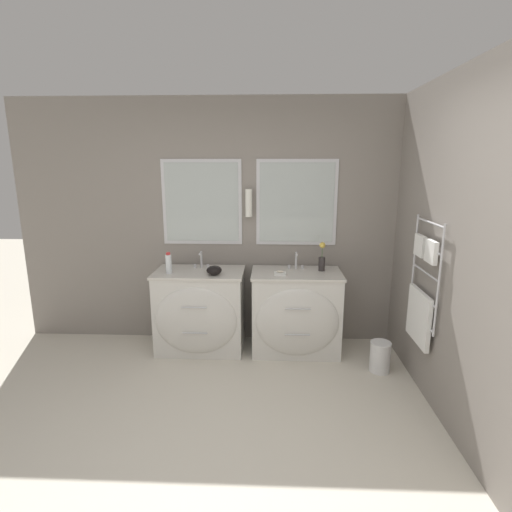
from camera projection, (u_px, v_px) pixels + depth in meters
ground_plane at (216, 490)px, 2.41m from camera, size 16.00×16.00×0.00m
wall_back at (242, 223)px, 4.29m from camera, size 4.86×0.15×2.60m
wall_right at (448, 250)px, 3.02m from camera, size 0.13×4.30×2.60m
vanity_left at (200, 311)px, 4.15m from camera, size 0.92×0.61×0.85m
vanity_right at (296, 312)px, 4.11m from camera, size 0.92×0.61×0.85m
faucet_left at (201, 260)px, 4.20m from camera, size 0.17×0.11×0.18m
faucet_right at (296, 261)px, 4.17m from camera, size 0.17×0.11×0.18m
toiletry_bottle at (169, 263)px, 3.99m from camera, size 0.06×0.06×0.21m
amenity_bowl at (214, 270)px, 3.95m from camera, size 0.15×0.15×0.09m
flower_vase at (322, 259)px, 4.08m from camera, size 0.07×0.07×0.30m
soap_dish at (280, 273)px, 3.95m from camera, size 0.12×0.08×0.04m
waste_bin at (380, 356)px, 3.77m from camera, size 0.20×0.20×0.29m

